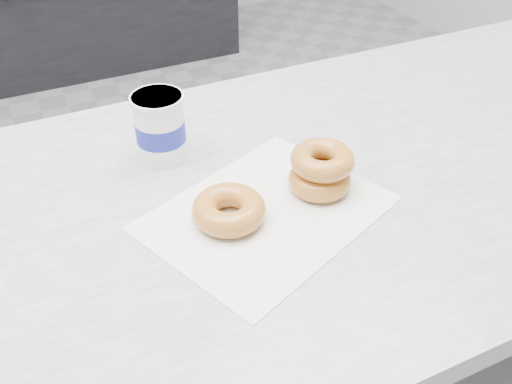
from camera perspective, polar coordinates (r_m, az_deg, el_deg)
ground at (r=1.91m, az=-13.78°, el=-13.25°), size 5.00×5.00×0.00m
wax_paper at (r=0.85m, az=1.10°, el=-2.10°), size 0.41×0.37×0.00m
donut_single at (r=0.83m, az=-2.73°, el=-1.78°), size 0.14×0.14×0.04m
donut_stack at (r=0.89m, az=6.51°, el=2.22°), size 0.13×0.13×0.07m
coffee_cup at (r=0.95m, az=-9.57°, el=6.43°), size 0.09×0.09×0.12m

